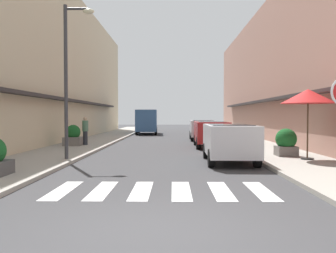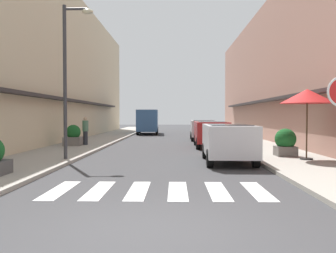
% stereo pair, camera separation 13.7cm
% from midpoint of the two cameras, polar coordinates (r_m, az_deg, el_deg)
% --- Properties ---
extents(ground_plane, '(95.82, 95.82, 0.00)m').
position_cam_midpoint_polar(ground_plane, '(22.95, 0.32, -2.75)').
color(ground_plane, '#38383A').
extents(sidewalk_left, '(3.15, 60.98, 0.12)m').
position_cam_midpoint_polar(sidewalk_left, '(23.57, -12.10, -2.53)').
color(sidewalk_left, '#9E998E').
rests_on(sidewalk_left, ground_plane).
extents(sidewalk_right, '(3.15, 60.98, 0.12)m').
position_cam_midpoint_polar(sidewalk_right, '(23.42, 12.82, -2.56)').
color(sidewalk_right, '#9E998E').
rests_on(sidewalk_right, ground_plane).
extents(building_row_left, '(5.50, 41.20, 10.58)m').
position_cam_midpoint_polar(building_row_left, '(26.09, -20.42, 9.32)').
color(building_row_left, beige).
rests_on(building_row_left, ground_plane).
extents(building_row_right, '(5.50, 41.20, 9.68)m').
position_cam_midpoint_polar(building_row_right, '(25.79, 21.35, 8.40)').
color(building_row_right, '#A87A6B').
rests_on(building_row_right, ground_plane).
extents(crosswalk, '(5.20, 2.20, 0.01)m').
position_cam_midpoint_polar(crosswalk, '(8.64, -1.16, -10.26)').
color(crosswalk, silver).
rests_on(crosswalk, ground_plane).
extents(parked_car_near, '(1.88, 4.03, 1.47)m').
position_cam_midpoint_polar(parked_car_near, '(13.79, 9.92, -1.94)').
color(parked_car_near, silver).
rests_on(parked_car_near, ground_plane).
extents(parked_car_mid, '(1.84, 4.05, 1.47)m').
position_cam_midpoint_polar(parked_car_mid, '(20.34, 7.10, -0.75)').
color(parked_car_mid, maroon).
rests_on(parked_car_mid, ground_plane).
extents(parked_car_far, '(1.87, 4.03, 1.47)m').
position_cam_midpoint_polar(parked_car_far, '(26.09, 5.79, -0.19)').
color(parked_car_far, silver).
rests_on(parked_car_far, ground_plane).
extents(delivery_van, '(2.17, 5.47, 2.37)m').
position_cam_midpoint_polar(delivery_van, '(34.79, -3.16, 1.10)').
color(delivery_van, '#33598C').
rests_on(delivery_van, ground_plane).
extents(street_lamp, '(1.19, 0.28, 5.93)m').
position_cam_midpoint_polar(street_lamp, '(14.38, -15.29, 9.28)').
color(street_lamp, '#38383D').
rests_on(street_lamp, sidewalk_left).
extents(cafe_umbrella, '(2.05, 2.05, 2.70)m').
position_cam_midpoint_polar(cafe_umbrella, '(14.60, 21.69, 4.48)').
color(cafe_umbrella, '#262626').
rests_on(cafe_umbrella, sidewalk_right).
extents(planter_midblock, '(0.87, 0.87, 1.15)m').
position_cam_midpoint_polar(planter_midblock, '(15.65, 18.57, -2.43)').
color(planter_midblock, slate).
rests_on(planter_midblock, sidewalk_right).
extents(planter_far, '(0.97, 0.97, 1.17)m').
position_cam_midpoint_polar(planter_far, '(20.76, -14.77, -1.51)').
color(planter_far, slate).
rests_on(planter_far, sidewalk_left).
extents(pedestrian_walking_near, '(0.34, 0.34, 1.61)m').
position_cam_midpoint_polar(pedestrian_walking_near, '(21.00, -12.93, -0.58)').
color(pedestrian_walking_near, '#282B33').
rests_on(pedestrian_walking_near, sidewalk_left).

